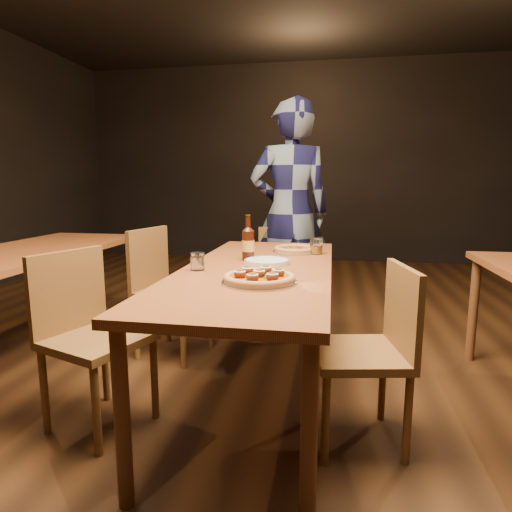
% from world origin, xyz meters
% --- Properties ---
extents(ground, '(9.00, 9.00, 0.00)m').
position_xyz_m(ground, '(0.00, 0.00, 0.00)').
color(ground, black).
extents(room_shell, '(9.00, 9.00, 9.00)m').
position_xyz_m(room_shell, '(0.00, 0.00, 1.86)').
color(room_shell, black).
rests_on(room_shell, ground).
extents(table_main, '(0.80, 2.00, 0.75)m').
position_xyz_m(table_main, '(0.00, 0.00, 0.68)').
color(table_main, maroon).
rests_on(table_main, ground).
extents(table_left, '(0.80, 2.00, 0.75)m').
position_xyz_m(table_left, '(-1.70, 0.30, 0.68)').
color(table_left, maroon).
rests_on(table_left, ground).
extents(chair_main_nw, '(0.55, 0.55, 0.92)m').
position_xyz_m(chair_main_nw, '(-0.71, -0.45, 0.46)').
color(chair_main_nw, '#583917').
rests_on(chair_main_nw, ground).
extents(chair_main_sw, '(0.52, 0.52, 0.93)m').
position_xyz_m(chair_main_sw, '(-0.68, 0.48, 0.47)').
color(chair_main_sw, '#583917').
rests_on(chair_main_sw, ground).
extents(chair_main_e, '(0.48, 0.48, 0.88)m').
position_xyz_m(chair_main_e, '(0.53, -0.36, 0.44)').
color(chair_main_e, '#583917').
rests_on(chair_main_e, ground).
extents(chair_end, '(0.44, 0.44, 0.87)m').
position_xyz_m(chair_end, '(-0.00, 1.15, 0.44)').
color(chair_end, '#583917').
rests_on(chair_end, ground).
extents(pizza_meatball, '(0.35, 0.35, 0.06)m').
position_xyz_m(pizza_meatball, '(0.07, -0.37, 0.77)').
color(pizza_meatball, '#B7B7BF').
rests_on(pizza_meatball, table_main).
extents(pizza_margherita, '(0.30, 0.30, 0.04)m').
position_xyz_m(pizza_margherita, '(0.16, 0.55, 0.77)').
color(pizza_margherita, '#B7B7BF').
rests_on(pizza_margherita, table_main).
extents(plate_stack, '(0.26, 0.26, 0.02)m').
position_xyz_m(plate_stack, '(0.04, 0.10, 0.76)').
color(plate_stack, white).
rests_on(plate_stack, table_main).
extents(beer_bottle, '(0.07, 0.07, 0.26)m').
position_xyz_m(beer_bottle, '(-0.09, 0.20, 0.85)').
color(beer_bottle, black).
rests_on(beer_bottle, table_main).
extents(water_glass, '(0.07, 0.07, 0.09)m').
position_xyz_m(water_glass, '(-0.30, -0.14, 0.80)').
color(water_glass, white).
rests_on(water_glass, table_main).
extents(amber_glass, '(0.08, 0.08, 0.10)m').
position_xyz_m(amber_glass, '(0.30, 0.50, 0.80)').
color(amber_glass, '#B07813').
rests_on(amber_glass, table_main).
extents(diner, '(0.78, 0.62, 1.90)m').
position_xyz_m(diner, '(0.04, 1.41, 0.95)').
color(diner, black).
rests_on(diner, ground).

